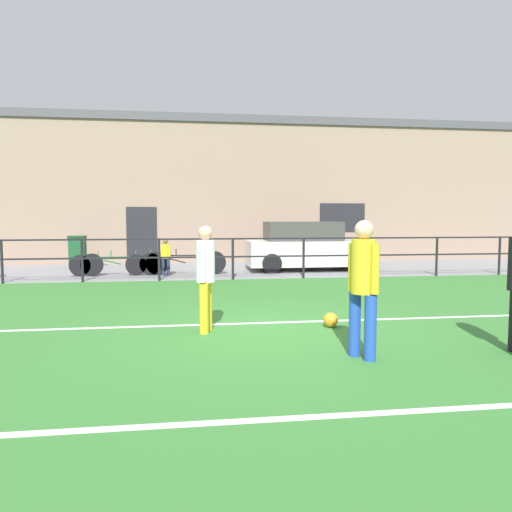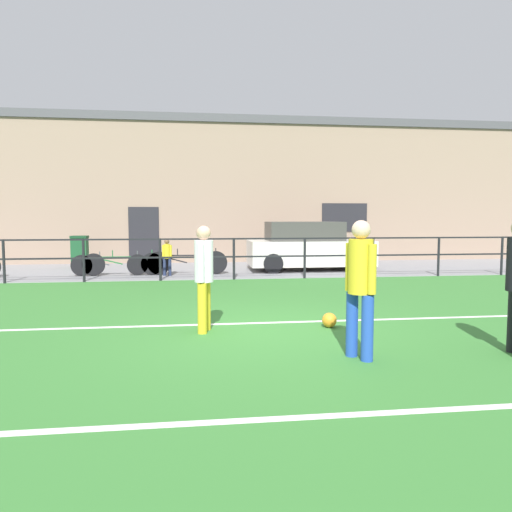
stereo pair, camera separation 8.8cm
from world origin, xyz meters
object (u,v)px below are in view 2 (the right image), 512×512
Objects in this scene: trash_bin_0 at (80,252)px; bicycle_parked_0 at (110,265)px; soccer_ball_match at (329,320)px; spectator_child at (167,255)px; parked_car_red at (308,247)px; bicycle_parked_1 at (123,264)px; player_striker at (360,281)px; soccer_ball_spare at (356,288)px; bicycle_parked_2 at (187,262)px; player_winger at (204,272)px.

bicycle_parked_0 is at bearing -60.14° from trash_bin_0.
soccer_ball_match is 11.25m from trash_bin_0.
parked_car_red is (4.45, 0.99, 0.13)m from spectator_child.
parked_car_red is 5.80m from bicycle_parked_1.
parked_car_red reaches higher than bicycle_parked_1.
spectator_child is 1.71m from bicycle_parked_0.
player_striker is 0.43× the size of parked_car_red.
soccer_ball_spare is at bearing 64.31° from soccer_ball_match.
bicycle_parked_2 reaches higher than soccer_ball_match.
parked_car_red is (0.03, 4.71, 0.64)m from soccer_ball_spare.
bicycle_parked_1 is at bearing -180.00° from bicycle_parked_2.
bicycle_parked_2 reaches higher than bicycle_parked_1.
bicycle_parked_2 is (-3.84, 3.95, 0.26)m from soccer_ball_spare.
soccer_ball_spare is at bearing -40.33° from trash_bin_0.
soccer_ball_match is 0.10× the size of bicycle_parked_1.
player_winger reaches higher than soccer_ball_spare.
bicycle_parked_0 is at bearing -144.71° from player_winger.
trash_bin_0 is at bearing 179.71° from player_striker.
bicycle_parked_1 is 1.87m from bicycle_parked_2.
bicycle_parked_0 is at bearing 5.00° from spectator_child.
soccer_ball_match is 8.51m from bicycle_parked_0.
trash_bin_0 reaches higher than bicycle_parked_2.
bicycle_parked_2 is (-0.33, 7.23, -0.52)m from player_winger.
soccer_ball_match is 0.06× the size of parked_car_red.
player_striker is at bearing -93.65° from soccer_ball_match.
bicycle_parked_2 is at bearing -144.53° from spectator_child.
soccer_ball_match is 1.00× the size of soccer_ball_spare.
player_striker is at bearing -65.47° from bicycle_parked_1.
spectator_child is at bearing -40.76° from trash_bin_0.
spectator_child is at bearing -167.41° from parked_car_red.
player_winger reaches higher than soccer_ball_match.
soccer_ball_spare is (3.51, 3.27, -0.79)m from player_winger.
bicycle_parked_1 is (-5.74, -0.75, -0.39)m from parked_car_red.
trash_bin_0 is (-7.48, 1.62, -0.19)m from parked_car_red.
parked_car_red reaches higher than trash_bin_0.
soccer_ball_spare is at bearing -33.00° from bicycle_parked_0.
bicycle_parked_1 is at bearing 119.94° from soccer_ball_match.
player_winger is 8.73m from parked_car_red.
player_striker is 0.72× the size of bicycle_parked_1.
player_winger is 7.25m from bicycle_parked_2.
soccer_ball_match is 8.14m from parked_car_red.
player_striker reaches higher than bicycle_parked_0.
player_striker is 0.76× the size of bicycle_parked_0.
player_striker reaches higher than soccer_ball_spare.
bicycle_parked_0 is 0.95× the size of bicycle_parked_1.
spectator_child is at bearing 170.18° from player_striker.
soccer_ball_match is at bearing -101.29° from parked_car_red.
spectator_child is at bearing -10.48° from bicycle_parked_1.
trash_bin_0 is (-5.89, 9.57, 0.45)m from soccer_ball_match.
bicycle_parked_1 is at bearing -147.40° from player_winger.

